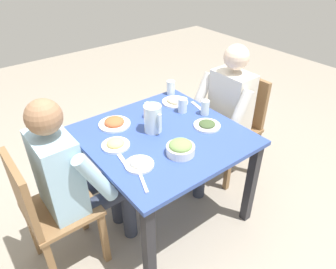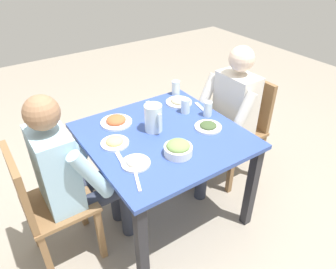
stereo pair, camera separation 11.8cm
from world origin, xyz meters
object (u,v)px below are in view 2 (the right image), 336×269
Objects in this scene: plate_yoghurt at (136,162)px; plate_dolmas at (208,126)px; water_glass_near_left at (208,109)px; salad_bowl at (178,148)px; plate_rice_curry at (116,121)px; plate_fries at (115,142)px; plate_beans at (179,101)px; chair_near at (44,203)px; diner_near at (73,172)px; water_pitcher at (153,118)px; water_glass_far_left at (153,111)px; water_glass_center at (176,88)px; water_glass_far_right at (185,106)px; diner_far at (226,115)px; dining_table at (163,147)px; chair_far at (242,123)px.

plate_yoghurt reaches higher than plate_dolmas.
plate_dolmas is 0.18m from water_glass_near_left.
salad_bowl is 0.56m from plate_rice_curry.
plate_beans is at bearing 108.70° from plate_fries.
chair_near is 0.75× the size of diner_near.
chair_near is 4.67× the size of water_pitcher.
plate_fries is at bearing -68.12° from water_glass_far_left.
water_glass_far_left is (0.21, -0.35, -0.01)m from water_glass_center.
water_glass_far_right is (-0.10, 1.12, 0.27)m from chair_near.
water_glass_center is at bearing -153.26° from diner_far.
dining_table is 0.38m from plate_rice_curry.
water_pitcher reaches higher than plate_yoghurt.
plate_rice_curry is (-0.23, 0.12, 0.00)m from plate_fries.
plate_beans is 0.16m from water_glass_far_right.
water_glass_near_left is (0.27, 0.06, 0.04)m from plate_beans.
plate_rice_curry is 0.66m from water_glass_near_left.
dining_table is 5.72× the size of salad_bowl.
water_glass_near_left is at bearing 141.69° from plate_dolmas.
chair_near reaches higher than water_glass_far_left.
chair_far is 0.59m from plate_beans.
water_glass_far_left is (-0.18, 0.89, 0.27)m from chair_near.
dining_table is 0.85× the size of diner_far.
plate_dolmas is at bearing 34.44° from water_glass_far_left.
plate_beans is at bearing 173.29° from plate_dolmas.
water_glass_far_right reaches higher than plate_dolmas.
water_glass_far_left is (-0.15, 0.39, 0.03)m from plate_fries.
chair_far is at bearing 88.45° from plate_fries.
chair_far is 4.67× the size of water_pitcher.
chair_far reaches higher than plate_rice_curry.
water_glass_center is at bearing 129.56° from water_pitcher.
water_glass_far_left is at bearing 74.58° from plate_rice_curry.
diner_far is (0.01, 1.24, 0.00)m from diner_near.
diner_far is at bearing 26.74° from water_glass_center.
salad_bowl is 0.48m from water_glass_far_left.
chair_far is 7.99× the size of water_glass_near_left.
dining_table is at bearing -86.05° from diner_far.
plate_beans is 0.29m from water_glass_far_left.
water_glass_center reaches higher than plate_fries.
chair_near is at bearing -72.47° from water_glass_center.
plate_rice_curry is at bearing -106.61° from water_glass_far_right.
plate_rice_curry reaches higher than plate_fries.
chair_near is at bearing -78.72° from water_glass_far_left.
dining_table is 8.70× the size of water_glass_center.
diner_near is at bearing -75.58° from plate_beans.
chair_far is 4.00× the size of plate_rice_curry.
water_glass_far_right reaches higher than plate_beans.
water_glass_center is at bearing 121.34° from water_glass_far_left.
plate_fries is at bearing -63.40° from water_glass_center.
diner_far is at bearing 87.08° from water_pitcher.
dining_table is 0.34m from plate_dolmas.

